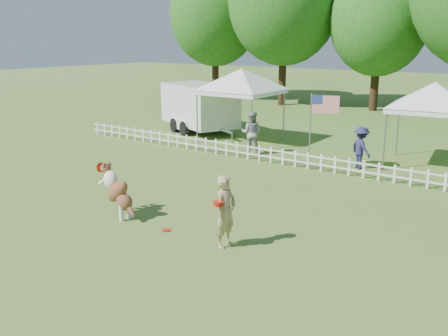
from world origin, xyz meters
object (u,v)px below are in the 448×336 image
(frisbee_on_turf, at_px, (166,230))
(flag_pole, at_px, (310,131))
(canopy_tent_left, at_px, (241,106))
(cargo_trailer, at_px, (199,108))
(spectator_b, at_px, (361,148))
(canopy_tent_right, at_px, (431,126))
(dog, at_px, (118,192))
(spectator_a, at_px, (251,133))
(handler, at_px, (226,212))

(frisbee_on_turf, xyz_separation_m, flag_pole, (0.06, 7.37, 1.30))
(frisbee_on_turf, height_order, flag_pole, flag_pole)
(canopy_tent_left, distance_m, cargo_trailer, 3.02)
(canopy_tent_left, relative_size, spectator_b, 2.08)
(canopy_tent_right, distance_m, spectator_b, 2.62)
(frisbee_on_turf, height_order, cargo_trailer, cargo_trailer)
(spectator_b, bearing_deg, dog, 104.96)
(canopy_tent_left, height_order, canopy_tent_right, canopy_tent_left)
(spectator_a, bearing_deg, cargo_trailer, -50.82)
(dog, distance_m, canopy_tent_right, 11.26)
(handler, distance_m, frisbee_on_turf, 1.85)
(dog, height_order, spectator_a, spectator_a)
(cargo_trailer, bearing_deg, spectator_b, 9.27)
(dog, bearing_deg, canopy_tent_left, 114.80)
(dog, bearing_deg, canopy_tent_right, 72.05)
(handler, xyz_separation_m, spectator_a, (-4.45, 7.94, 0.04))
(canopy_tent_right, height_order, flag_pole, canopy_tent_right)
(canopy_tent_right, height_order, spectator_a, canopy_tent_right)
(spectator_a, distance_m, spectator_b, 4.35)
(handler, distance_m, cargo_trailer, 13.88)
(flag_pole, relative_size, spectator_b, 1.76)
(canopy_tent_right, height_order, cargo_trailer, canopy_tent_right)
(handler, relative_size, spectator_b, 1.08)
(dog, xyz_separation_m, spectator_a, (-1.17, 8.03, 0.17))
(handler, xyz_separation_m, canopy_tent_left, (-6.18, 9.78, 0.74))
(handler, bearing_deg, canopy_tent_left, 32.96)
(handler, relative_size, cargo_trailer, 0.30)
(handler, xyz_separation_m, canopy_tent_right, (1.71, 9.97, 0.65))
(flag_pole, bearing_deg, canopy_tent_left, 132.99)
(dog, height_order, canopy_tent_right, canopy_tent_right)
(frisbee_on_turf, relative_size, flag_pole, 0.08)
(canopy_tent_left, height_order, flag_pole, canopy_tent_left)
(frisbee_on_turf, bearing_deg, handler, 3.31)
(frisbee_on_turf, xyz_separation_m, spectator_a, (-2.78, 8.03, 0.83))
(flag_pole, bearing_deg, spectator_a, 148.53)
(flag_pole, bearing_deg, canopy_tent_right, 20.81)
(frisbee_on_turf, bearing_deg, canopy_tent_left, 114.54)
(handler, bearing_deg, flag_pole, 13.20)
(cargo_trailer, distance_m, spectator_a, 5.30)
(handler, xyz_separation_m, dog, (-3.29, -0.09, -0.13))
(flag_pole, bearing_deg, cargo_trailer, 138.51)
(dog, bearing_deg, handler, 10.08)
(dog, distance_m, flag_pole, 7.58)
(spectator_a, bearing_deg, dog, 76.18)
(dog, xyz_separation_m, flag_pole, (1.67, 7.36, 0.64))
(flag_pole, bearing_deg, frisbee_on_turf, -108.68)
(handler, relative_size, canopy_tent_right, 0.55)
(cargo_trailer, bearing_deg, canopy_tent_left, 9.74)
(spectator_a, bearing_deg, spectator_b, 161.76)
(flag_pole, distance_m, spectator_a, 2.95)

